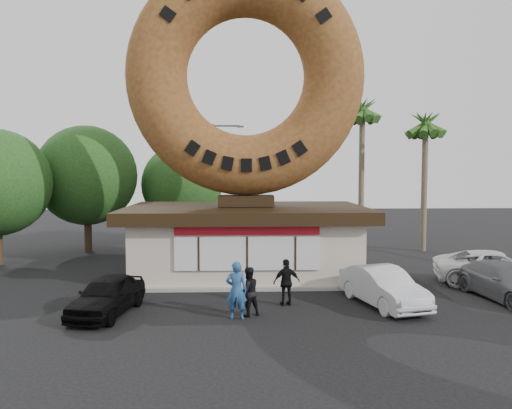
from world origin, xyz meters
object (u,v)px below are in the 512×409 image
Objects in this scene: donut_shop at (246,238)px; person_center at (248,292)px; car_black at (107,295)px; street_lamp at (216,177)px; car_white at (497,268)px; person_right at (287,282)px; giant_donut at (246,76)px; car_silver at (383,287)px; person_left at (236,290)px; car_grey at (507,282)px.

donut_shop reaches higher than person_center.
street_lamp is at bearing 89.52° from car_black.
person_right is at bearing 122.06° from car_white.
donut_shop is 1.40× the size of street_lamp.
giant_donut is 10.12m from person_right.
person_right is 6.41m from car_black.
donut_shop is at bearing -79.50° from street_lamp.
car_white is (15.86, 3.85, 0.06)m from car_black.
giant_donut is 14.11m from car_white.
street_lamp reaches higher than person_center.
person_center is at bearing 30.47° from person_right.
person_right is (1.41, -5.37, -8.46)m from giant_donut.
street_lamp is 17.40m from car_silver.
giant_donut is at bearing -79.49° from street_lamp.
person_right reaches higher than person_center.
car_white is (10.92, -2.42, -1.04)m from donut_shop.
person_right is 0.40× the size of car_silver.
donut_shop is 7.02m from person_left.
person_left is (1.42, -16.97, -3.50)m from street_lamp.
person_center is at bearing 125.92° from car_white.
giant_donut is at bearing 92.31° from car_white.
donut_shop is 6.70m from person_center.
car_silver is 0.82× the size of car_white.
donut_shop is 6.59× the size of person_center.
car_black is (-4.93, -6.28, -8.65)m from giant_donut.
giant_donut is 2.79× the size of car_black.
giant_donut is 6.39× the size of person_right.
donut_shop reaches higher than person_right.
giant_donut is at bearing -115.33° from person_center.
street_lamp is 1.52× the size of car_white.
person_left is 0.49× the size of car_black.
car_white is at bearing 12.43° from car_silver.
donut_shop is 8.05m from car_black.
person_left is 0.37× the size of car_white.
street_lamp reaches higher than person_left.
car_silver is (4.97, -5.54, -1.06)m from donut_shop.
donut_shop is 11.24m from car_white.
car_white is at bearing 61.55° from car_grey.
person_right is at bearing -75.22° from donut_shop.
person_left reaches higher than person_right.
car_silver is at bearing 132.53° from car_white.
street_lamp is at bearing 120.68° from car_grey.
giant_donut reaches higher than person_center.
giant_donut reaches higher than person_left.
car_white is at bearing -173.66° from person_right.
giant_donut is 1.38× the size of street_lamp.
car_black is at bearing -128.13° from giant_donut.
person_center reaches higher than car_grey.
car_grey is at bearing 174.31° from car_white.
car_silver is (5.41, 1.42, -0.27)m from person_left.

